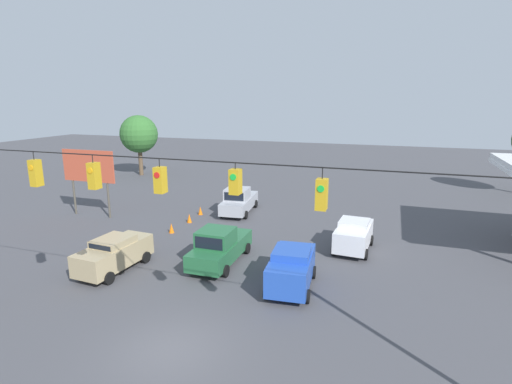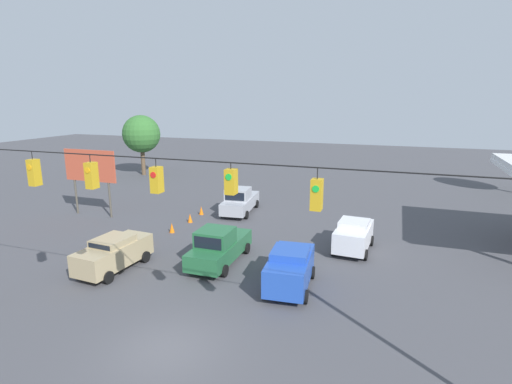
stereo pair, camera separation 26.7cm
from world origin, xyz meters
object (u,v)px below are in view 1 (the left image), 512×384
(sedan_tan_parked_shoulder, at_px, (114,253))
(traffic_cone_third, at_px, (150,239))
(pickup_truck_silver_withflow_far, at_px, (239,201))
(traffic_cone_fifth, at_px, (189,218))
(roadside_billboard, at_px, (88,169))
(overhead_signal_span, at_px, (160,216))
(traffic_cone_second, at_px, (128,253))
(pickup_truck_green_withflow_mid, at_px, (220,247))
(traffic_cone_nearest, at_px, (100,270))
(traffic_cone_farthest, at_px, (200,211))
(sedan_white_oncoming_far, at_px, (354,235))
(sedan_blue_crossing_near, at_px, (291,268))
(tree_horizon_right, at_px, (139,134))
(traffic_cone_fourth, at_px, (171,228))

(sedan_tan_parked_shoulder, relative_size, traffic_cone_third, 6.76)
(pickup_truck_silver_withflow_far, distance_m, traffic_cone_fifth, 4.46)
(roadside_billboard, bearing_deg, traffic_cone_fifth, -173.66)
(overhead_signal_span, xyz_separation_m, traffic_cone_second, (6.68, -6.79, -4.79))
(overhead_signal_span, relative_size, pickup_truck_green_withflow_mid, 4.48)
(roadside_billboard, bearing_deg, traffic_cone_nearest, 132.41)
(traffic_cone_third, xyz_separation_m, traffic_cone_fifth, (-0.22, -4.80, 0.00))
(overhead_signal_span, bearing_deg, traffic_cone_farthest, -67.29)
(sedan_white_oncoming_far, bearing_deg, pickup_truck_green_withflow_mid, 33.01)
(sedan_blue_crossing_near, height_order, traffic_cone_farthest, sedan_blue_crossing_near)
(sedan_white_oncoming_far, bearing_deg, traffic_cone_second, 24.56)
(sedan_tan_parked_shoulder, xyz_separation_m, traffic_cone_farthest, (0.39, -10.88, -0.62))
(traffic_cone_second, bearing_deg, traffic_cone_nearest, 92.33)
(traffic_cone_farthest, bearing_deg, sedan_tan_parked_shoulder, 92.04)
(tree_horizon_right, bearing_deg, traffic_cone_farthest, 138.10)
(sedan_blue_crossing_near, xyz_separation_m, traffic_cone_farthest, (9.81, -9.80, -0.70))
(traffic_cone_nearest, bearing_deg, sedan_white_oncoming_far, -146.39)
(sedan_white_oncoming_far, xyz_separation_m, traffic_cone_nearest, (12.02, 7.99, -0.65))
(traffic_cone_fourth, distance_m, roadside_billboard, 8.78)
(sedan_tan_parked_shoulder, distance_m, traffic_cone_third, 4.06)
(traffic_cone_second, height_order, traffic_cone_fourth, same)
(pickup_truck_silver_withflow_far, relative_size, pickup_truck_green_withflow_mid, 1.03)
(overhead_signal_span, height_order, traffic_cone_second, overhead_signal_span)
(pickup_truck_silver_withflow_far, bearing_deg, roadside_billboard, 23.09)
(pickup_truck_silver_withflow_far, height_order, traffic_cone_farthest, pickup_truck_silver_withflow_far)
(sedan_tan_parked_shoulder, bearing_deg, traffic_cone_second, -78.00)
(roadside_billboard, bearing_deg, traffic_cone_third, 153.37)
(traffic_cone_third, bearing_deg, traffic_cone_nearest, 92.67)
(pickup_truck_green_withflow_mid, relative_size, tree_horizon_right, 0.73)
(sedan_tan_parked_shoulder, distance_m, pickup_truck_green_withflow_mid, 5.61)
(sedan_blue_crossing_near, xyz_separation_m, tree_horizon_right, (24.03, -22.56, 3.82))
(traffic_cone_nearest, distance_m, roadside_billboard, 12.36)
(pickup_truck_green_withflow_mid, height_order, traffic_cone_nearest, pickup_truck_green_withflow_mid)
(sedan_blue_crossing_near, relative_size, tree_horizon_right, 0.59)
(overhead_signal_span, bearing_deg, sedan_blue_crossing_near, -116.02)
(sedan_tan_parked_shoulder, height_order, traffic_cone_third, sedan_tan_parked_shoulder)
(sedan_tan_parked_shoulder, height_order, pickup_truck_silver_withflow_far, pickup_truck_silver_withflow_far)
(pickup_truck_green_withflow_mid, relative_size, traffic_cone_farthest, 7.70)
(overhead_signal_span, bearing_deg, sedan_white_oncoming_far, -113.80)
(sedan_tan_parked_shoulder, bearing_deg, traffic_cone_fifth, -88.43)
(traffic_cone_second, bearing_deg, pickup_truck_green_withflow_mid, -168.30)
(traffic_cone_nearest, bearing_deg, traffic_cone_fifth, -89.95)
(sedan_blue_crossing_near, xyz_separation_m, traffic_cone_nearest, (9.66, 1.96, -0.70))
(sedan_white_oncoming_far, bearing_deg, traffic_cone_farthest, -17.23)
(traffic_cone_fifth, bearing_deg, sedan_white_oncoming_far, 172.06)
(pickup_truck_silver_withflow_far, bearing_deg, pickup_truck_green_withflow_mid, 105.21)
(traffic_cone_second, relative_size, traffic_cone_fourth, 1.00)
(traffic_cone_third, relative_size, traffic_cone_fifth, 1.00)
(traffic_cone_second, bearing_deg, traffic_cone_third, -86.98)
(pickup_truck_silver_withflow_far, distance_m, roadside_billboard, 11.79)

